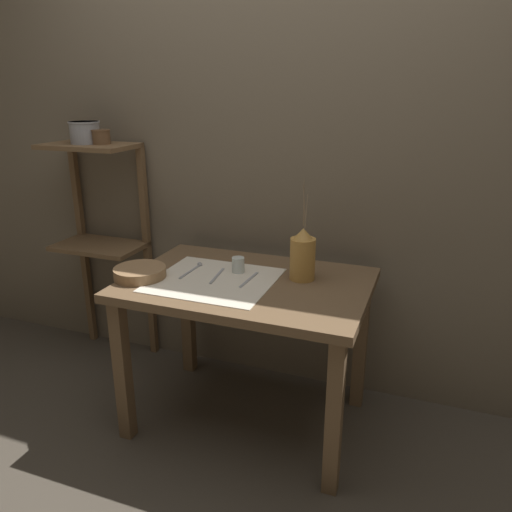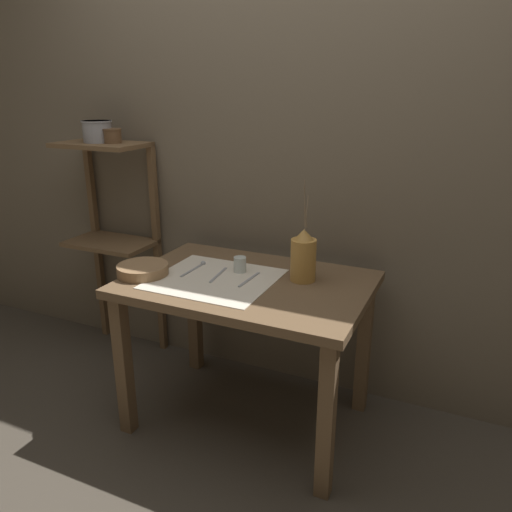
# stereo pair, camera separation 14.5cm
# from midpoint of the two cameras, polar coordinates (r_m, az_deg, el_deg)

# --- Properties ---
(ground_plane) EXTENTS (12.00, 12.00, 0.00)m
(ground_plane) POSITION_cam_midpoint_polar(r_m,az_deg,el_deg) (2.58, -2.63, -18.05)
(ground_plane) COLOR #473F35
(stone_wall_back) EXTENTS (7.00, 0.06, 2.40)m
(stone_wall_back) POSITION_cam_midpoint_polar(r_m,az_deg,el_deg) (2.53, 1.27, 10.96)
(stone_wall_back) COLOR #6B5E4C
(stone_wall_back) RESTS_ON ground_plane
(wooden_table) EXTENTS (1.08, 0.74, 0.73)m
(wooden_table) POSITION_cam_midpoint_polar(r_m,az_deg,el_deg) (2.26, -2.86, -5.34)
(wooden_table) COLOR brown
(wooden_table) RESTS_ON ground_plane
(wooden_shelf_unit) EXTENTS (0.49, 0.30, 1.26)m
(wooden_shelf_unit) POSITION_cam_midpoint_polar(r_m,az_deg,el_deg) (2.95, -18.64, 4.43)
(wooden_shelf_unit) COLOR brown
(wooden_shelf_unit) RESTS_ON ground_plane
(linen_cloth) EXTENTS (0.53, 0.48, 0.00)m
(linen_cloth) POSITION_cam_midpoint_polar(r_m,az_deg,el_deg) (2.23, -6.67, -2.76)
(linen_cloth) COLOR beige
(linen_cloth) RESTS_ON wooden_table
(pitcher_with_flowers) EXTENTS (0.11, 0.11, 0.45)m
(pitcher_with_flowers) POSITION_cam_midpoint_polar(r_m,az_deg,el_deg) (2.20, 3.48, 0.01)
(pitcher_with_flowers) COLOR #B7843D
(pitcher_with_flowers) RESTS_ON wooden_table
(wooden_bowl) EXTENTS (0.23, 0.23, 0.05)m
(wooden_bowl) POSITION_cam_midpoint_polar(r_m,az_deg,el_deg) (2.32, -14.88, -1.87)
(wooden_bowl) COLOR #8E6B47
(wooden_bowl) RESTS_ON wooden_table
(glass_tumbler_near) EXTENTS (0.06, 0.06, 0.07)m
(glass_tumbler_near) POSITION_cam_midpoint_polar(r_m,az_deg,el_deg) (2.30, -3.85, -1.03)
(glass_tumbler_near) COLOR silver
(glass_tumbler_near) RESTS_ON wooden_table
(spoon_outer) EXTENTS (0.02, 0.20, 0.02)m
(spoon_outer) POSITION_cam_midpoint_polar(r_m,az_deg,el_deg) (2.38, -8.62, -1.31)
(spoon_outer) COLOR #939399
(spoon_outer) RESTS_ON wooden_table
(fork_outer) EXTENTS (0.03, 0.19, 0.00)m
(fork_outer) POSITION_cam_midpoint_polar(r_m,az_deg,el_deg) (2.27, -6.31, -2.29)
(fork_outer) COLOR #939399
(fork_outer) RESTS_ON wooden_table
(fork_inner) EXTENTS (0.02, 0.19, 0.00)m
(fork_inner) POSITION_cam_midpoint_polar(r_m,az_deg,el_deg) (2.21, -2.68, -2.74)
(fork_inner) COLOR #939399
(fork_inner) RESTS_ON wooden_table
(metal_pot_large) EXTENTS (0.16, 0.16, 0.11)m
(metal_pot_large) POSITION_cam_midpoint_polar(r_m,az_deg,el_deg) (2.86, -20.41, 13.16)
(metal_pot_large) COLOR #939399
(metal_pot_large) RESTS_ON wooden_shelf_unit
(metal_pot_small) EXTENTS (0.10, 0.10, 0.08)m
(metal_pot_small) POSITION_cam_midpoint_polar(r_m,az_deg,el_deg) (2.80, -18.75, 12.83)
(metal_pot_small) COLOR brown
(metal_pot_small) RESTS_ON wooden_shelf_unit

